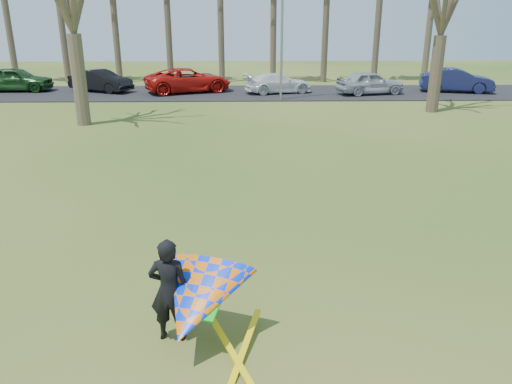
{
  "coord_description": "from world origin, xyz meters",
  "views": [
    {
      "loc": [
        -0.26,
        -8.98,
        5.01
      ],
      "look_at": [
        0.0,
        2.0,
        1.1
      ],
      "focal_mm": 35.0,
      "sensor_mm": 36.0,
      "label": 1
    }
  ],
  "objects_px": {
    "car_2": "(188,80)",
    "car_5": "(457,80)",
    "car_1": "(101,81)",
    "car_0": "(16,79)",
    "streetlight": "(285,24)",
    "car_4": "(370,83)",
    "kite_flyer": "(193,299)",
    "car_3": "(278,83)"
  },
  "relations": [
    {
      "from": "car_2",
      "to": "car_5",
      "type": "xyz_separation_m",
      "value": [
        18.1,
        -0.37,
        -0.02
      ]
    },
    {
      "from": "car_1",
      "to": "car_5",
      "type": "bearing_deg",
      "value": -66.94
    },
    {
      "from": "car_0",
      "to": "car_2",
      "type": "height_order",
      "value": "car_0"
    },
    {
      "from": "car_2",
      "to": "car_0",
      "type": "bearing_deg",
      "value": 64.93
    },
    {
      "from": "streetlight",
      "to": "car_2",
      "type": "xyz_separation_m",
      "value": [
        -6.19,
        3.25,
        -3.61
      ]
    },
    {
      "from": "car_0",
      "to": "car_2",
      "type": "bearing_deg",
      "value": -94.52
    },
    {
      "from": "car_1",
      "to": "car_5",
      "type": "relative_size",
      "value": 0.93
    },
    {
      "from": "car_5",
      "to": "car_4",
      "type": "bearing_deg",
      "value": 111.95
    },
    {
      "from": "car_0",
      "to": "kite_flyer",
      "type": "bearing_deg",
      "value": -153.57
    },
    {
      "from": "car_0",
      "to": "car_5",
      "type": "xyz_separation_m",
      "value": [
        29.88,
        -1.05,
        -0.03
      ]
    },
    {
      "from": "car_4",
      "to": "car_5",
      "type": "height_order",
      "value": "car_5"
    },
    {
      "from": "car_5",
      "to": "car_0",
      "type": "bearing_deg",
      "value": 102.09
    },
    {
      "from": "car_3",
      "to": "car_5",
      "type": "height_order",
      "value": "car_5"
    },
    {
      "from": "car_1",
      "to": "car_2",
      "type": "distance_m",
      "value": 5.98
    },
    {
      "from": "car_0",
      "to": "car_4",
      "type": "height_order",
      "value": "car_0"
    },
    {
      "from": "car_0",
      "to": "car_3",
      "type": "bearing_deg",
      "value": -95.0
    },
    {
      "from": "car_0",
      "to": "car_2",
      "type": "relative_size",
      "value": 0.83
    },
    {
      "from": "car_3",
      "to": "car_5",
      "type": "xyz_separation_m",
      "value": [
        12.06,
        0.13,
        0.13
      ]
    },
    {
      "from": "streetlight",
      "to": "car_2",
      "type": "height_order",
      "value": "streetlight"
    },
    {
      "from": "car_4",
      "to": "car_5",
      "type": "xyz_separation_m",
      "value": [
        6.06,
        0.84,
        0.03
      ]
    },
    {
      "from": "car_2",
      "to": "car_3",
      "type": "distance_m",
      "value": 6.06
    },
    {
      "from": "kite_flyer",
      "to": "car_1",
      "type": "bearing_deg",
      "value": 107.76
    },
    {
      "from": "streetlight",
      "to": "car_3",
      "type": "relative_size",
      "value": 1.79
    },
    {
      "from": "car_2",
      "to": "car_4",
      "type": "bearing_deg",
      "value": -117.45
    },
    {
      "from": "streetlight",
      "to": "car_0",
      "type": "height_order",
      "value": "streetlight"
    },
    {
      "from": "streetlight",
      "to": "car_1",
      "type": "height_order",
      "value": "streetlight"
    },
    {
      "from": "streetlight",
      "to": "car_5",
      "type": "distance_m",
      "value": 12.78
    },
    {
      "from": "car_3",
      "to": "car_5",
      "type": "relative_size",
      "value": 0.95
    },
    {
      "from": "streetlight",
      "to": "kite_flyer",
      "type": "relative_size",
      "value": 3.35
    },
    {
      "from": "car_0",
      "to": "car_3",
      "type": "relative_size",
      "value": 1.06
    },
    {
      "from": "streetlight",
      "to": "car_0",
      "type": "xyz_separation_m",
      "value": [
        -17.97,
        3.93,
        -3.59
      ]
    },
    {
      "from": "kite_flyer",
      "to": "car_4",
      "type": "bearing_deg",
      "value": 70.93
    },
    {
      "from": "car_4",
      "to": "car_5",
      "type": "relative_size",
      "value": 0.93
    },
    {
      "from": "car_0",
      "to": "streetlight",
      "type": "bearing_deg",
      "value": -103.53
    },
    {
      "from": "car_0",
      "to": "kite_flyer",
      "type": "height_order",
      "value": "kite_flyer"
    },
    {
      "from": "car_3",
      "to": "car_4",
      "type": "xyz_separation_m",
      "value": [
        6.0,
        -0.7,
        0.1
      ]
    },
    {
      "from": "streetlight",
      "to": "car_5",
      "type": "xyz_separation_m",
      "value": [
        11.91,
        2.88,
        -3.63
      ]
    },
    {
      "from": "car_0",
      "to": "car_3",
      "type": "height_order",
      "value": "car_0"
    },
    {
      "from": "car_2",
      "to": "kite_flyer",
      "type": "bearing_deg",
      "value": 164.39
    },
    {
      "from": "car_0",
      "to": "car_5",
      "type": "distance_m",
      "value": 29.9
    },
    {
      "from": "car_2",
      "to": "kite_flyer",
      "type": "relative_size",
      "value": 2.4
    },
    {
      "from": "car_2",
      "to": "car_3",
      "type": "height_order",
      "value": "car_2"
    }
  ]
}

